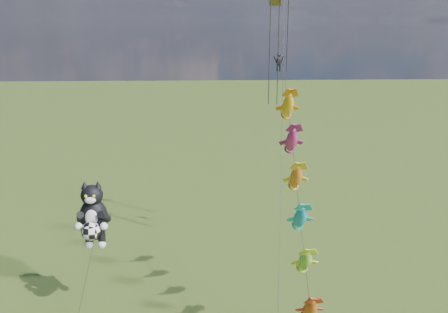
{
  "coord_description": "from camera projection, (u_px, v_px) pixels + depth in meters",
  "views": [
    {
      "loc": [
        4.24,
        -26.67,
        20.38
      ],
      "look_at": [
        5.9,
        10.65,
        10.18
      ],
      "focal_mm": 40.0,
      "sensor_mm": 36.0,
      "label": 1
    }
  ],
  "objects": [
    {
      "name": "cat_kite_rig",
      "position": [
        93.0,
        216.0,
        34.9
      ],
      "size": [
        2.55,
        4.08,
        9.7
      ],
      "rotation": [
        0.0,
        0.0,
        -0.38
      ],
      "color": "brown",
      "rests_on": "ground"
    },
    {
      "name": "parafoil_rig",
      "position": [
        279.0,
        47.0,
        40.3
      ],
      "size": [
        3.26,
        17.41,
        24.78
      ],
      "rotation": [
        0.0,
        0.0,
        -0.06
      ],
      "color": "brown",
      "rests_on": "ground"
    },
    {
      "name": "fish_windsock_rig",
      "position": [
        298.0,
        198.0,
        30.45
      ],
      "size": [
        0.83,
        15.97,
        17.65
      ],
      "rotation": [
        0.0,
        0.0,
        0.33
      ],
      "color": "brown",
      "rests_on": "ground"
    }
  ]
}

